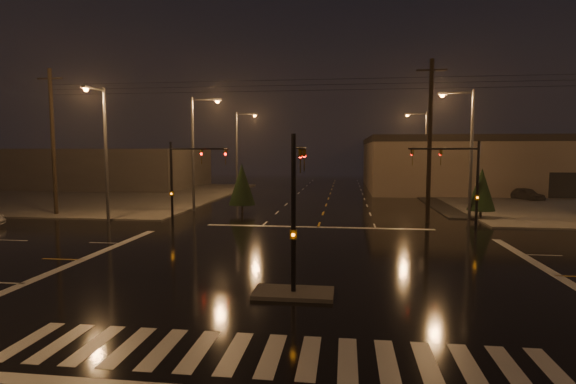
{
  "coord_description": "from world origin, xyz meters",
  "views": [
    {
      "loc": [
        1.89,
        -20.26,
        5.4
      ],
      "look_at": [
        -1.4,
        5.31,
        3.0
      ],
      "focal_mm": 28.0,
      "sensor_mm": 36.0,
      "label": 1
    }
  ],
  "objects": [
    {
      "name": "ground",
      "position": [
        0.0,
        0.0,
        0.0
      ],
      "size": [
        140.0,
        140.0,
        0.0
      ],
      "primitive_type": "plane",
      "color": "black",
      "rests_on": "ground"
    },
    {
      "name": "sidewalk_nw",
      "position": [
        -30.0,
        30.0,
        0.06
      ],
      "size": [
        36.0,
        36.0,
        0.12
      ],
      "primitive_type": "cube",
      "color": "#44413D",
      "rests_on": "ground"
    },
    {
      "name": "median_island",
      "position": [
        0.0,
        -4.0,
        0.07
      ],
      "size": [
        3.0,
        1.6,
        0.15
      ],
      "primitive_type": "cube",
      "color": "#44413D",
      "rests_on": "ground"
    },
    {
      "name": "crosswalk",
      "position": [
        0.0,
        -9.0,
        0.01
      ],
      "size": [
        15.0,
        2.6,
        0.01
      ],
      "primitive_type": "cube",
      "color": "beige",
      "rests_on": "ground"
    },
    {
      "name": "stop_bar_far",
      "position": [
        0.0,
        11.0,
        0.01
      ],
      "size": [
        16.0,
        0.5,
        0.01
      ],
      "primitive_type": "cube",
      "color": "beige",
      "rests_on": "ground"
    },
    {
      "name": "commercial_block",
      "position": [
        -35.0,
        42.0,
        2.8
      ],
      "size": [
        30.0,
        18.0,
        5.6
      ],
      "primitive_type": "cube",
      "color": "#3C3835",
      "rests_on": "ground"
    },
    {
      "name": "signal_mast_median",
      "position": [
        0.0,
        -3.07,
        3.75
      ],
      "size": [
        0.25,
        4.59,
        6.0
      ],
      "color": "black",
      "rests_on": "ground"
    },
    {
      "name": "signal_mast_ne",
      "position": [
        9.5,
        10.14,
        3.79
      ],
      "size": [
        4.84,
        1.86,
        6.0
      ],
      "color": "black",
      "rests_on": "ground"
    },
    {
      "name": "signal_mast_nw",
      "position": [
        -9.5,
        10.14,
        3.79
      ],
      "size": [
        4.84,
        1.86,
        6.0
      ],
      "color": "black",
      "rests_on": "ground"
    },
    {
      "name": "streetlight_1",
      "position": [
        -11.18,
        18.0,
        5.8
      ],
      "size": [
        2.77,
        0.32,
        10.0
      ],
      "color": "#38383A",
      "rests_on": "ground"
    },
    {
      "name": "streetlight_2",
      "position": [
        -11.18,
        34.0,
        5.8
      ],
      "size": [
        2.77,
        0.32,
        10.0
      ],
      "color": "#38383A",
      "rests_on": "ground"
    },
    {
      "name": "streetlight_3",
      "position": [
        11.18,
        16.0,
        5.8
      ],
      "size": [
        2.77,
        0.32,
        10.0
      ],
      "color": "#38383A",
      "rests_on": "ground"
    },
    {
      "name": "streetlight_4",
      "position": [
        11.18,
        36.0,
        5.8
      ],
      "size": [
        2.77,
        0.32,
        10.0
      ],
      "color": "#38383A",
      "rests_on": "ground"
    },
    {
      "name": "streetlight_5",
      "position": [
        -16.0,
        11.18,
        5.8
      ],
      "size": [
        0.32,
        2.77,
        10.0
      ],
      "color": "#38383A",
      "rests_on": "ground"
    },
    {
      "name": "utility_pole_0",
      "position": [
        -22.0,
        14.0,
        6.13
      ],
      "size": [
        2.2,
        0.32,
        12.0
      ],
      "color": "black",
      "rests_on": "ground"
    },
    {
      "name": "utility_pole_1",
      "position": [
        8.0,
        14.0,
        6.13
      ],
      "size": [
        2.2,
        0.32,
        12.0
      ],
      "color": "black",
      "rests_on": "ground"
    },
    {
      "name": "conifer_0",
      "position": [
        12.48,
        16.4,
        2.36
      ],
      "size": [
        2.12,
        2.12,
        4.02
      ],
      "color": "black",
      "rests_on": "ground"
    },
    {
      "name": "conifer_3",
      "position": [
        -6.98,
        17.5,
        2.49
      ],
      "size": [
        2.3,
        2.3,
        4.29
      ],
      "color": "black",
      "rests_on": "ground"
    },
    {
      "name": "car_parked",
      "position": [
        21.35,
        31.0,
        0.69
      ],
      "size": [
        3.12,
        4.39,
        1.39
      ],
      "primitive_type": "imported",
      "rotation": [
        0.0,
        0.0,
        0.41
      ],
      "color": "black",
      "rests_on": "ground"
    }
  ]
}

